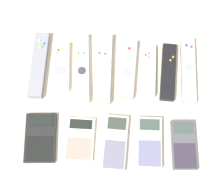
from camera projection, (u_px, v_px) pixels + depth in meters
The scene contains 14 objects.
ground_plane at pixel (112, 110), 1.09m from camera, with size 3.00×3.00×0.00m, color beige.
remote_0 at pixel (39, 65), 1.12m from camera, with size 0.05×0.21×0.02m.
remote_1 at pixel (61, 67), 1.12m from camera, with size 0.06×0.16×0.02m.
remote_2 at pixel (82, 68), 1.12m from camera, with size 0.06×0.22×0.02m.
remote_3 at pixel (103, 68), 1.11m from camera, with size 0.05×0.22×0.03m.
remote_4 at pixel (126, 69), 1.12m from camera, with size 0.06×0.19×0.02m.
remote_5 at pixel (148, 70), 1.12m from camera, with size 0.05×0.16×0.02m.
remote_6 at pixel (168, 72), 1.11m from camera, with size 0.05×0.18×0.02m.
remote_7 at pixel (188, 70), 1.11m from camera, with size 0.04×0.21×0.02m.
calculator_0 at pixel (40, 138), 1.05m from camera, with size 0.09×0.14×0.01m.
calculator_1 at pixel (80, 139), 1.05m from camera, with size 0.08×0.12×0.01m.
calculator_2 at pixel (115, 142), 1.05m from camera, with size 0.07×0.16×0.02m.
calculator_3 at pixel (149, 142), 1.05m from camera, with size 0.07×0.14×0.02m.
calculator_4 at pixel (184, 145), 1.05m from camera, with size 0.07×0.14×0.02m.
Camera 1 is at (0.01, -0.31, 1.04)m, focal length 60.00 mm.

